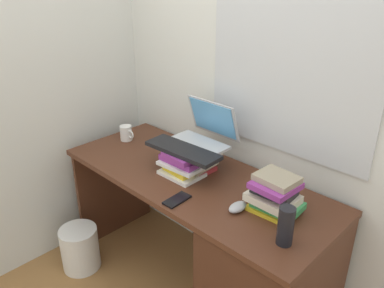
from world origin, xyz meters
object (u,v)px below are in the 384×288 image
Objects in this scene: water_bottle at (286,226)px; book_stack_side at (275,195)px; book_stack_keyboard_riser at (184,163)px; cell_phone at (177,200)px; desk at (247,264)px; computer_mouse at (238,207)px; book_stack_tall at (195,158)px; laptop at (202,134)px; keyboard at (183,150)px; wastebasket at (80,248)px; mug at (126,133)px.

book_stack_side is at bearing 134.20° from water_bottle.
book_stack_side is at bearing 4.92° from book_stack_keyboard_riser.
cell_phone is (0.16, -0.20, -0.06)m from book_stack_keyboard_riser.
desk is 0.48m from cell_phone.
cell_phone is (-0.25, -0.14, -0.01)m from computer_mouse.
computer_mouse is (0.41, -0.07, -0.05)m from book_stack_keyboard_riser.
water_bottle reaches higher than book_stack_tall.
laptop is 0.42m from cell_phone.
laptop is at bearing 112.25° from cell_phone.
computer_mouse is (-0.03, -0.06, 0.34)m from desk.
book_stack_keyboard_riser is at bearing -175.08° from book_stack_side.
book_stack_side is 0.55m from laptop.
keyboard reaches higher than wastebasket.
book_stack_tall is at bearing 163.58° from water_bottle.
desk is 1.09m from mug.
laptop reaches higher than cell_phone.
keyboard reaches higher than computer_mouse.
book_stack_tall is 0.57m from mug.
laptop is 0.74m from water_bottle.
computer_mouse is at bearing -8.94° from book_stack_keyboard_riser.
computer_mouse is 0.99m from mug.
computer_mouse is at bearing 18.22° from wastebasket.
book_stack_tall is 0.97m from wastebasket.
mug is 1.27m from water_bottle.
keyboard is 1.52× the size of wastebasket.
keyboard is 0.98m from wastebasket.
keyboard reaches higher than book_stack_keyboard_riser.
keyboard is at bearing 126.36° from cell_phone.
wastebasket is (-0.70, -0.18, -0.59)m from cell_phone.
laptop is 0.59m from mug.
computer_mouse is at bearing 169.62° from water_bottle.
mug is (-0.57, 0.06, -0.09)m from keyboard.
mug is (-1.10, 0.01, -0.04)m from book_stack_side.
book_stack_tall is 0.44m from computer_mouse.
desk is 0.35m from computer_mouse.
book_stack_tall is 0.12m from keyboard.
water_bottle is at bearing -16.42° from book_stack_tall.
water_bottle reaches higher than keyboard.
laptop is at bearing 9.00° from mug.
laptop is at bearing 94.43° from book_stack_tall.
water_bottle reaches higher than desk.
wastebasket is (-0.54, -0.52, -0.77)m from laptop.
book_stack_tall is 1.46× the size of water_bottle.
book_stack_tall is at bearing 3.19° from mug.
computer_mouse is (0.42, -0.06, -0.12)m from keyboard.
keyboard is at bearing -92.12° from book_stack_tall.
book_stack_keyboard_riser is at bearing 125.56° from cell_phone.
mug is 0.41× the size of wastebasket.
mug is at bearing 170.74° from keyboard.
cell_phone is at bearing -146.16° from book_stack_side.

